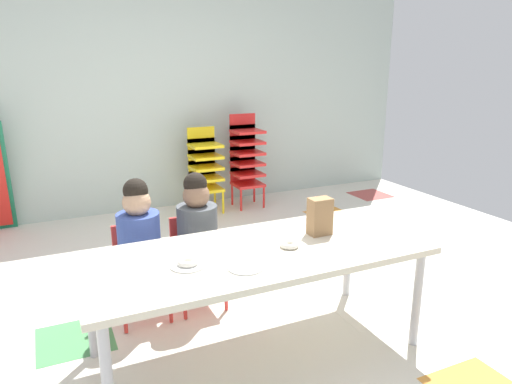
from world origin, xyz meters
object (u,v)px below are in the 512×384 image
Objects in this scene: paper_plate_center_table at (246,267)px; kid_chair_red_stack at (246,156)px; craft_table at (257,258)px; paper_bag_brown at (320,216)px; seated_child_near_camera at (139,237)px; paper_plate_near_edge at (188,265)px; donut_powdered_on_plate at (188,262)px; donut_powdered_loose at (289,245)px; kid_chair_yellow_stack at (205,165)px; seated_child_middle_seat at (197,228)px.

kid_chair_red_stack is at bearing 66.17° from paper_plate_center_table.
paper_bag_brown is (0.44, 0.07, 0.16)m from craft_table.
seated_child_near_camera is 5.10× the size of paper_plate_near_edge.
donut_powdered_on_plate is 0.99× the size of donut_powdered_loose.
paper_plate_near_edge is (-1.48, -2.64, 0.04)m from kid_chair_red_stack.
paper_plate_near_edge is (-0.84, -0.11, -0.11)m from paper_bag_brown.
paper_bag_brown reaches higher than craft_table.
donut_powdered_loose is at bearing -98.85° from kid_chair_yellow_stack.
seated_child_near_camera is at bearing 136.44° from donut_powdered_loose.
kid_chair_red_stack reaches higher than paper_bag_brown.
seated_child_near_camera is 0.96m from donut_powdered_loose.
seated_child_near_camera is 0.88m from paper_plate_center_table.
seated_child_near_camera and seated_child_middle_seat have the same top height.
donut_powdered_loose reaches higher than craft_table.
seated_child_near_camera is 0.67m from donut_powdered_on_plate.
paper_bag_brown reaches higher than donut_powdered_on_plate.
donut_powdered_loose reaches higher than paper_plate_center_table.
kid_chair_yellow_stack is 2.82m from paper_plate_near_edge.
paper_plate_center_table is 1.75× the size of donut_powdered_on_plate.
seated_child_near_camera is 5.10× the size of paper_plate_center_table.
donut_powdered_on_plate is (-0.25, 0.14, 0.02)m from paper_plate_center_table.
seated_child_near_camera is at bearing 99.77° from donut_powdered_on_plate.
donut_powdered_loose is at bearing -43.56° from seated_child_near_camera.
kid_chair_red_stack reaches higher than donut_powdered_loose.
seated_child_middle_seat is at bearing 115.83° from donut_powdered_loose.
donut_powdered_loose is at bearing -157.99° from paper_bag_brown.
paper_plate_near_edge is 1.00× the size of paper_plate_center_table.
donut_powdered_loose is at bearing -108.89° from kid_chair_red_stack.
kid_chair_yellow_stack reaches higher than donut_powdered_on_plate.
craft_table is 0.24m from paper_plate_center_table.
kid_chair_yellow_stack is 5.11× the size of paper_plate_near_edge.
kid_chair_red_stack is at bearing 60.73° from donut_powdered_on_plate.
kid_chair_red_stack is 3.03m from paper_plate_near_edge.
kid_chair_yellow_stack is 2.88m from paper_plate_center_table.
craft_table is at bearing -171.22° from paper_bag_brown.
kid_chair_yellow_stack reaches higher than paper_plate_center_table.
craft_table is at bearing 168.34° from donut_powdered_loose.
donut_powdered_on_plate is (-0.84, -0.11, -0.09)m from paper_bag_brown.
paper_bag_brown is 2.13× the size of donut_powdered_on_plate.
paper_plate_near_edge is at bearing 0.00° from donut_powdered_on_plate.
craft_table is 18.08× the size of donut_powdered_on_plate.
craft_table is 10.36× the size of paper_plate_near_edge.
craft_table is 2.03× the size of kid_chair_yellow_stack.
seated_child_middle_seat is at bearing 136.16° from paper_bag_brown.
seated_child_middle_seat reaches higher than kid_chair_yellow_stack.
seated_child_near_camera reaches higher than donut_powdered_on_plate.
paper_bag_brown is 0.85m from paper_plate_near_edge.
paper_bag_brown is at bearing 7.28° from donut_powdered_on_plate.
seated_child_middle_seat is 1.00× the size of kid_chair_yellow_stack.
kid_chair_red_stack is 4.73× the size of paper_bag_brown.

